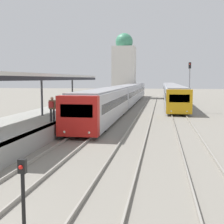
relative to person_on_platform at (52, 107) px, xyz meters
The scene contains 7 objects.
platform_canopy 4.39m from the person_on_platform, 120.63° to the left, with size 4.00×20.99×3.19m.
person_on_platform is the anchor object (origin of this frame).
train_near 24.87m from the person_on_platform, 85.34° to the left, with size 2.65×52.06×2.93m.
train_far 39.30m from the person_on_platform, 76.83° to the left, with size 2.65×51.28×2.90m.
signal_post_near 13.01m from the person_on_platform, 73.39° to the right, with size 0.20×0.22×1.83m.
signal_mast_far 20.09m from the person_on_platform, 59.09° to the left, with size 0.28×0.29×5.74m.
distant_domed_building 44.62m from the person_on_platform, 90.68° to the left, with size 4.57×4.57×13.11m.
Camera 1 is at (5.14, -5.36, 3.84)m, focal length 50.00 mm.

